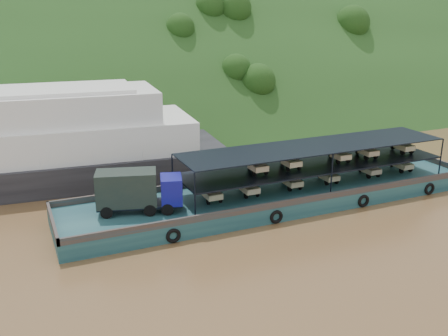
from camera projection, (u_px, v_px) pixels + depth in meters
name	position (u px, v px, depth m)	size (l,w,h in m)	color
ground	(263.00, 215.00, 38.67)	(160.00, 160.00, 0.00)	brown
hillside	(142.00, 123.00, 70.05)	(140.00, 28.00, 28.00)	#1A3312
cargo_barge	(270.00, 192.00, 40.36)	(35.00, 7.18, 4.54)	#12353F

